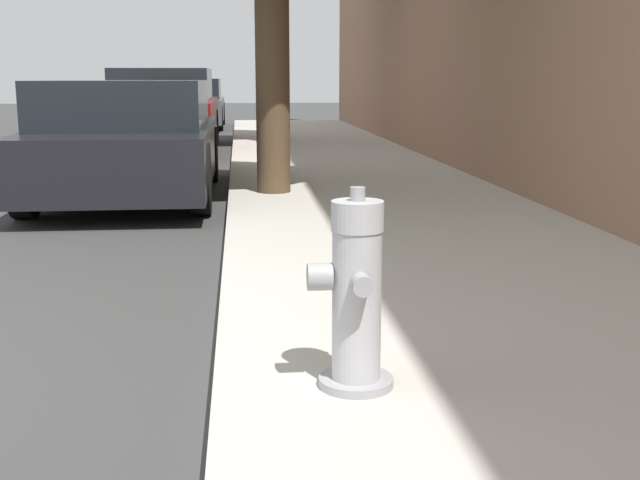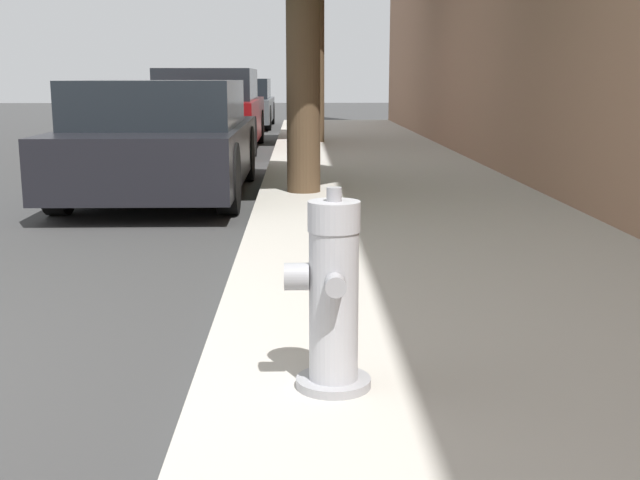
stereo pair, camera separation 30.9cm
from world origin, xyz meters
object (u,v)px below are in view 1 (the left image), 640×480
parked_car_far (191,104)px  parked_car_mid (165,111)px  parked_car_near (129,141)px  fire_hydrant (355,298)px

parked_car_far → parked_car_mid: bearing=-90.7°
parked_car_near → fire_hydrant: bearing=-74.9°
parked_car_mid → parked_car_far: bearing=89.3°
fire_hydrant → parked_car_far: size_ratio=0.18×
parked_car_near → parked_car_far: (-0.04, 12.83, -0.01)m
parked_car_near → parked_car_mid: 5.98m
parked_car_mid → parked_car_far: (0.08, 6.85, -0.09)m
parked_car_near → parked_car_far: 12.83m
parked_car_far → parked_car_near: bearing=-89.8°
parked_car_mid → parked_car_far: parked_car_mid is taller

